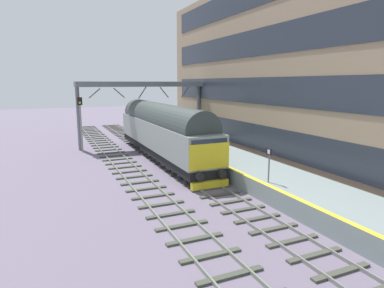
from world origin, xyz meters
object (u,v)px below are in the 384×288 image
object	(u,v)px
diesel_locomotive	(162,130)
waiting_passenger	(192,134)
signal_post_near	(81,119)
platform_number_sign	(269,160)

from	to	relation	value
diesel_locomotive	waiting_passenger	size ratio (longest dim) A/B	10.93
signal_post_near	platform_number_sign	distance (m)	19.26
signal_post_near	waiting_passenger	bearing A→B (deg)	-35.28
signal_post_near	platform_number_sign	world-z (taller)	signal_post_near
diesel_locomotive	waiting_passenger	world-z (taller)	diesel_locomotive
diesel_locomotive	signal_post_near	world-z (taller)	signal_post_near
diesel_locomotive	platform_number_sign	size ratio (longest dim) A/B	9.53
signal_post_near	waiting_passenger	world-z (taller)	signal_post_near
diesel_locomotive	signal_post_near	bearing A→B (deg)	135.67
diesel_locomotive	waiting_passenger	xyz separation A→B (m)	(2.58, -0.24, -0.49)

